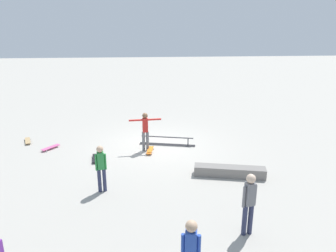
{
  "coord_description": "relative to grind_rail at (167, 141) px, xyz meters",
  "views": [
    {
      "loc": [
        0.37,
        13.04,
        5.24
      ],
      "look_at": [
        -0.47,
        0.48,
        1.0
      ],
      "focal_mm": 35.73,
      "sensor_mm": 36.0,
      "label": 1
    }
  ],
  "objects": [
    {
      "name": "ground_plane",
      "position": [
        0.47,
        0.02,
        -0.16
      ],
      "size": [
        60.0,
        60.0,
        0.0
      ],
      "primitive_type": "plane",
      "color": "#ADA89E"
    },
    {
      "name": "loose_skateboard_black",
      "position": [
        2.81,
        1.36,
        -0.08
      ],
      "size": [
        0.33,
        0.82,
        0.09
      ],
      "rotation": [
        0.0,
        0.0,
        1.7
      ],
      "color": "black",
      "rests_on": "ground_plane"
    },
    {
      "name": "grind_rail",
      "position": [
        0.0,
        0.0,
        0.0
      ],
      "size": [
        2.35,
        0.71,
        0.36
      ],
      "rotation": [
        0.0,
        0.0,
        -0.2
      ],
      "color": "black",
      "rests_on": "ground_plane"
    },
    {
      "name": "loose_skateboard_pink",
      "position": [
        4.77,
        0.16,
        -0.08
      ],
      "size": [
        0.66,
        0.75,
        0.09
      ],
      "rotation": [
        0.0,
        0.0,
        0.89
      ],
      "color": "#E05993",
      "rests_on": "ground_plane"
    },
    {
      "name": "bystander_green_shirt",
      "position": [
        2.25,
        3.74,
        0.7
      ],
      "size": [
        0.35,
        0.21,
        1.52
      ],
      "rotation": [
        0.0,
        0.0,
        3.35
      ],
      "color": "#2D3351",
      "rests_on": "ground_plane"
    },
    {
      "name": "skater_main",
      "position": [
        0.9,
        0.55,
        0.76
      ],
      "size": [
        1.27,
        0.22,
        1.58
      ],
      "rotation": [
        0.0,
        0.0,
        0.09
      ],
      "color": "slate",
      "rests_on": "ground_plane"
    },
    {
      "name": "bystander_grey_shirt",
      "position": [
        -1.59,
        6.12,
        0.78
      ],
      "size": [
        0.38,
        0.24,
        1.65
      ],
      "rotation": [
        0.0,
        0.0,
        3.38
      ],
      "color": "#2D3351",
      "rests_on": "ground_plane"
    },
    {
      "name": "skateboard_main",
      "position": [
        0.74,
        0.72,
        -0.08
      ],
      "size": [
        0.35,
        0.82,
        0.09
      ],
      "rotation": [
        0.0,
        0.0,
        4.56
      ],
      "color": "orange",
      "rests_on": "ground_plane"
    },
    {
      "name": "loose_skateboard_natural",
      "position": [
        5.96,
        -0.68,
        -0.08
      ],
      "size": [
        0.47,
        0.82,
        0.09
      ],
      "rotation": [
        0.0,
        0.0,
        1.93
      ],
      "color": "tan",
      "rests_on": "ground_plane"
    },
    {
      "name": "skate_ledge",
      "position": [
        -1.93,
        3.0,
        0.02
      ],
      "size": [
        2.42,
        0.88,
        0.35
      ],
      "primitive_type": "cube",
      "rotation": [
        0.0,
        0.0,
        -0.2
      ],
      "color": "gray",
      "rests_on": "ground_plane"
    }
  ]
}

